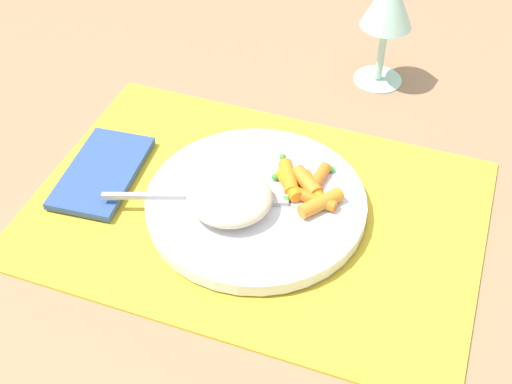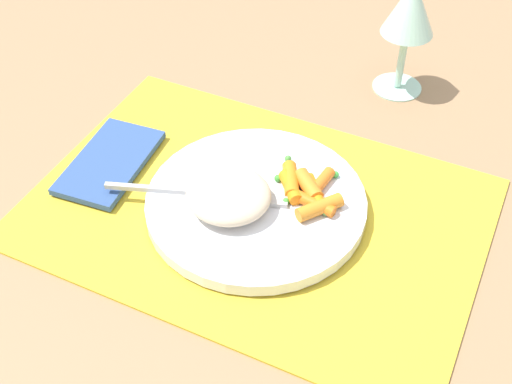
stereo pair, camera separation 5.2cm
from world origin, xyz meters
The scene contains 9 objects.
ground_plane centered at (0.00, 0.00, 0.00)m, with size 2.40×2.40×0.00m, color #997551.
placemat centered at (0.00, 0.00, 0.00)m, with size 0.49×0.34×0.01m, color gold.
plate centered at (0.00, 0.00, 0.01)m, with size 0.24×0.24×0.02m, color white.
rice_mound centered at (-0.02, -0.02, 0.04)m, with size 0.09×0.09×0.03m, color beige.
carrot_portion centered at (0.05, 0.03, 0.03)m, with size 0.08×0.09×0.02m.
pea_scatter centered at (0.04, 0.03, 0.03)m, with size 0.09×0.07×0.01m.
fork centered at (-0.04, -0.01, 0.02)m, with size 0.20×0.08×0.01m.
wine_glass centered at (0.07, 0.30, 0.11)m, with size 0.07×0.07×0.16m.
napkin centered at (-0.19, -0.01, 0.01)m, with size 0.08×0.14×0.01m, color #33518C.
Camera 2 is at (0.23, -0.48, 0.54)m, focal length 47.79 mm.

